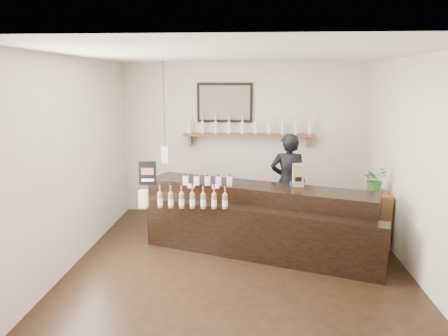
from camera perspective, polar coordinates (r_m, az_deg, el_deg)
ground at (r=6.11m, az=1.90°, el=-12.59°), size 5.00×5.00×0.00m
room_shell at (r=5.64m, az=2.02°, el=3.44°), size 5.00×5.00×5.00m
back_wall_decor at (r=7.99m, az=1.43°, el=6.20°), size 2.66×0.96×1.69m
counter at (r=6.48m, az=4.32°, el=-6.90°), size 3.45×2.05×1.13m
promo_sign at (r=6.51m, az=-9.95°, el=-0.68°), size 0.25×0.04×0.36m
paper_bag at (r=6.42m, az=9.66°, el=-0.94°), size 0.16×0.13×0.33m
tape_dispenser at (r=6.48m, az=9.21°, el=-1.95°), size 0.13×0.07×0.11m
side_cabinet at (r=7.05m, az=18.77°, el=-6.28°), size 0.42×0.58×0.83m
potted_plant at (r=6.90m, az=19.09°, el=-1.43°), size 0.46×0.44×0.39m
shopkeeper at (r=7.32m, az=8.39°, el=-1.02°), size 0.69×0.47×1.85m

